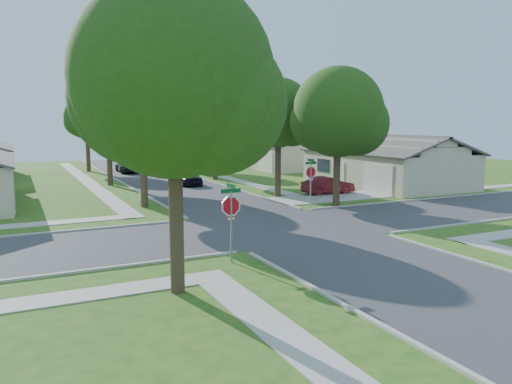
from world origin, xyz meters
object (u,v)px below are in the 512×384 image
at_px(stop_sign_sw, 231,209).
at_px(tree_w_near, 142,107).
at_px(car_curb_east, 188,176).
at_px(tree_e_mid, 215,111).
at_px(stop_sign_ne, 311,174).
at_px(tree_e_near, 279,116).
at_px(house_ne_far, 281,154).
at_px(tree_w_mid, 108,107).
at_px(house_ne_near, 385,167).
at_px(tree_e_far, 173,115).
at_px(tree_ne_corner, 339,116).
at_px(tree_w_far, 87,119).
at_px(tree_sw_corner, 175,87).
at_px(car_driveway, 328,185).
at_px(car_curb_west, 128,166).

height_order(stop_sign_sw, tree_w_near, tree_w_near).
bearing_deg(car_curb_east, tree_e_mid, 41.08).
relative_size(stop_sign_sw, car_curb_east, 0.71).
bearing_deg(stop_sign_ne, tree_e_near, 89.32).
bearing_deg(house_ne_far, stop_sign_ne, -114.93).
bearing_deg(tree_w_mid, house_ne_near, -25.88).
bearing_deg(tree_e_far, tree_ne_corner, -86.91).
distance_m(tree_e_near, house_ne_far, 23.30).
height_order(tree_ne_corner, car_curb_east, tree_ne_corner).
bearing_deg(stop_sign_ne, tree_ne_corner, -16.55).
distance_m(tree_e_mid, tree_w_far, 16.06).
bearing_deg(house_ne_far, tree_sw_corner, -123.06).
distance_m(stop_sign_sw, stop_sign_ne, 13.29).
xyz_separation_m(tree_w_far, house_ne_far, (20.64, -5.01, -3.99)).
bearing_deg(tree_w_mid, tree_e_far, 54.15).
relative_size(tree_e_far, tree_w_far, 1.09).
xyz_separation_m(tree_w_far, house_ne_near, (20.64, -23.01, -3.99)).
bearing_deg(tree_w_far, tree_e_far, 0.00).
bearing_deg(stop_sign_sw, tree_w_mid, 89.87).
relative_size(tree_e_near, tree_w_far, 1.03).
distance_m(tree_w_far, house_ne_near, 31.17).
bearing_deg(tree_w_far, house_ne_near, -48.10).
bearing_deg(tree_sw_corner, tree_ne_corner, 39.07).
bearing_deg(tree_w_far, house_ne_far, -13.64).
relative_size(tree_sw_corner, tree_ne_corner, 1.10).
xyz_separation_m(stop_sign_sw, tree_sw_corner, (-2.74, -2.29, 4.23)).
distance_m(stop_sign_sw, tree_sw_corner, 5.54).
xyz_separation_m(tree_sw_corner, house_ne_far, (23.43, 35.99, -4.75)).
distance_m(tree_e_near, tree_ne_corner, 5.06).
xyz_separation_m(tree_sw_corner, house_ne_near, (23.43, 17.99, -4.75)).
bearing_deg(house_ne_far, car_driveway, -109.68).
bearing_deg(stop_sign_sw, tree_w_far, 89.93).
bearing_deg(tree_sw_corner, car_driveway, 44.15).
bearing_deg(tree_e_near, tree_e_mid, 89.97).
distance_m(tree_e_mid, car_driveway, 14.10).
relative_size(tree_e_near, car_curb_west, 1.70).
bearing_deg(tree_w_near, house_ne_near, 5.51).
height_order(tree_w_far, car_driveway, tree_w_far).
bearing_deg(car_curb_west, tree_e_far, -151.25).
bearing_deg(car_curb_west, stop_sign_ne, 103.94).
relative_size(tree_e_far, car_driveway, 2.23).
bearing_deg(car_curb_east, stop_sign_sw, -100.40).
relative_size(tree_e_near, house_ne_far, 0.61).
distance_m(stop_sign_ne, tree_e_far, 29.57).
bearing_deg(tree_w_far, car_curb_west, -41.92).
relative_size(tree_sw_corner, house_ne_far, 0.70).
bearing_deg(tree_e_near, tree_ne_corner, -71.47).
relative_size(tree_e_far, car_curb_west, 1.79).
bearing_deg(tree_w_near, house_ne_far, 44.09).
distance_m(stop_sign_sw, tree_e_far, 40.04).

